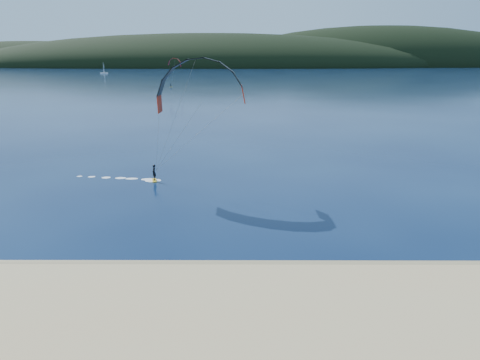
% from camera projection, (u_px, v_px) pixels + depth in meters
% --- Properties ---
extents(ground, '(1800.00, 1800.00, 0.00)m').
position_uv_depth(ground, '(164.00, 306.00, 25.04)').
color(ground, '#071433').
rests_on(ground, ground).
extents(wet_sand, '(220.00, 2.50, 0.10)m').
position_uv_depth(wet_sand, '(175.00, 269.00, 29.34)').
color(wet_sand, olive).
rests_on(wet_sand, ground).
extents(headland, '(1200.00, 310.00, 140.00)m').
position_uv_depth(headland, '(239.00, 67.00, 740.26)').
color(headland, black).
rests_on(headland, ground).
extents(kitesurfer_near, '(21.88, 7.23, 12.75)m').
position_uv_depth(kitesurfer_near, '(200.00, 105.00, 44.12)').
color(kitesurfer_near, gold).
rests_on(kitesurfer_near, ground).
extents(kitesurfer_far, '(7.24, 6.62, 13.23)m').
position_uv_depth(kitesurfer_far, '(175.00, 65.00, 208.31)').
color(kitesurfer_far, gold).
rests_on(kitesurfer_far, ground).
extents(sailboat, '(7.56, 4.73, 10.55)m').
position_uv_depth(sailboat, '(104.00, 73.00, 402.70)').
color(sailboat, white).
rests_on(sailboat, ground).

